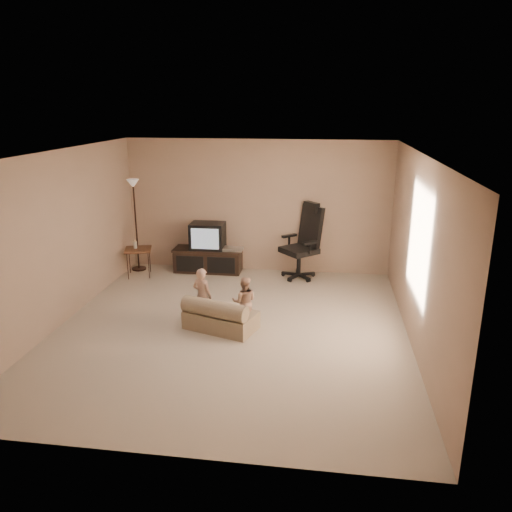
{
  "coord_description": "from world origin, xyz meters",
  "views": [
    {
      "loc": [
        1.28,
        -6.46,
        3.12
      ],
      "look_at": [
        0.28,
        0.6,
        0.93
      ],
      "focal_mm": 35.0,
      "sensor_mm": 36.0,
      "label": 1
    }
  ],
  "objects": [
    {
      "name": "floor_lamp",
      "position": [
        -2.3,
        2.4,
        1.29
      ],
      "size": [
        0.28,
        0.28,
        1.77
      ],
      "color": "black",
      "rests_on": "floor"
    },
    {
      "name": "tv_stand",
      "position": [
        -0.92,
        2.49,
        0.4
      ],
      "size": [
        1.34,
        0.5,
        0.96
      ],
      "rotation": [
        0.0,
        0.0,
        0.01
      ],
      "color": "black",
      "rests_on": "floor"
    },
    {
      "name": "room_shell",
      "position": [
        0.0,
        0.0,
        1.52
      ],
      "size": [
        5.5,
        5.5,
        5.5
      ],
      "color": "white",
      "rests_on": "floor"
    },
    {
      "name": "toddler_right",
      "position": [
        0.17,
        0.14,
        0.38
      ],
      "size": [
        0.39,
        0.24,
        0.75
      ],
      "primitive_type": "imported",
      "rotation": [
        0.0,
        0.0,
        3.26
      ],
      "color": "tan",
      "rests_on": "floor"
    },
    {
      "name": "floor",
      "position": [
        0.0,
        0.0,
        0.0
      ],
      "size": [
        5.5,
        5.5,
        0.0
      ],
      "primitive_type": "plane",
      "color": "#AFA08B",
      "rests_on": "ground"
    },
    {
      "name": "toddler_left",
      "position": [
        -0.45,
        0.16,
        0.42
      ],
      "size": [
        0.37,
        0.32,
        0.85
      ],
      "primitive_type": "imported",
      "rotation": [
        0.0,
        0.0,
        2.8
      ],
      "color": "tan",
      "rests_on": "floor"
    },
    {
      "name": "side_table",
      "position": [
        -2.16,
        2.06,
        0.51
      ],
      "size": [
        0.59,
        0.59,
        0.71
      ],
      "rotation": [
        0.0,
        0.0,
        0.29
      ],
      "color": "brown",
      "rests_on": "floor"
    },
    {
      "name": "office_chair",
      "position": [
        0.9,
        2.41,
        0.5
      ],
      "size": [
        0.91,
        0.91,
        1.4
      ],
      "rotation": [
        0.0,
        0.0,
        -0.84
      ],
      "color": "black",
      "rests_on": "floor"
    },
    {
      "name": "child_sofa",
      "position": [
        -0.16,
        -0.04,
        0.2
      ],
      "size": [
        1.12,
        0.85,
        0.49
      ],
      "rotation": [
        0.0,
        0.0,
        -0.32
      ],
      "color": "tan",
      "rests_on": "floor"
    }
  ]
}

